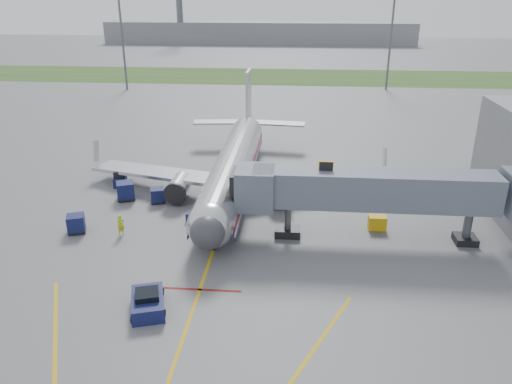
# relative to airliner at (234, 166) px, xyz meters

# --- Properties ---
(ground) EXTENTS (400.00, 400.00, 0.00)m
(ground) POSITION_rel_airliner_xyz_m (-0.00, -15.25, -2.65)
(ground) COLOR #565659
(ground) RESTS_ON ground
(grass_strip) EXTENTS (300.00, 25.00, 0.01)m
(grass_strip) POSITION_rel_airliner_xyz_m (-0.00, 74.75, -2.64)
(grass_strip) COLOR #2D4C1E
(grass_strip) RESTS_ON ground
(apron_markings) EXTENTS (21.52, 50.00, 0.01)m
(apron_markings) POSITION_rel_airliner_xyz_m (-0.00, -22.65, -2.64)
(apron_markings) COLOR gold
(apron_markings) RESTS_ON ground
(airliner) EXTENTS (32.10, 35.67, 10.25)m
(airliner) POSITION_rel_airliner_xyz_m (0.00, 0.00, 0.00)
(airliner) COLOR silver
(airliner) RESTS_ON ground
(jet_bridge) EXTENTS (25.30, 4.00, 6.90)m
(jet_bridge) POSITION_rel_airliner_xyz_m (12.86, -10.25, 1.82)
(jet_bridge) COLOR slate
(jet_bridge) RESTS_ON ground
(light_mast_left) EXTENTS (2.00, 0.44, 20.40)m
(light_mast_left) POSITION_rel_airliner_xyz_m (-30.00, 54.75, 8.13)
(light_mast_left) COLOR #595B60
(light_mast_left) RESTS_ON ground
(light_mast_right) EXTENTS (2.00, 0.44, 20.40)m
(light_mast_right) POSITION_rel_airliner_xyz_m (25.00, 59.75, 8.13)
(light_mast_right) COLOR #595B60
(light_mast_right) RESTS_ON ground
(distant_terminal) EXTENTS (120.00, 14.00, 8.00)m
(distant_terminal) POSITION_rel_airliner_xyz_m (-10.00, 154.75, 1.35)
(distant_terminal) COLOR slate
(distant_terminal) RESTS_ON ground
(pushback_tug) EXTENTS (3.02, 3.90, 1.43)m
(pushback_tug) POSITION_rel_airliner_xyz_m (-2.95, -21.96, -2.05)
(pushback_tug) COLOR #0E0F3E
(pushback_tug) RESTS_ON ground
(baggage_tug) EXTENTS (1.75, 2.61, 1.67)m
(baggage_tug) POSITION_rel_airliner_xyz_m (-12.60, 0.36, -1.91)
(baggage_tug) COLOR #0E0F3E
(baggage_tug) RESTS_ON ground
(baggage_cart_a) EXTENTS (1.73, 1.73, 1.48)m
(baggage_cart_a) POSITION_rel_airliner_xyz_m (-7.19, -4.08, -1.89)
(baggage_cart_a) COLOR #0E0F3E
(baggage_cart_a) RESTS_ON ground
(baggage_cart_b) EXTENTS (2.23, 2.23, 1.84)m
(baggage_cart_b) POSITION_rel_airliner_xyz_m (-10.61, -3.63, -1.71)
(baggage_cart_b) COLOR #0E0F3E
(baggage_cart_b) RESTS_ON ground
(baggage_cart_c) EXTENTS (1.92, 1.92, 1.61)m
(baggage_cart_c) POSITION_rel_airliner_xyz_m (-12.53, -11.20, -1.82)
(baggage_cart_c) COLOR #0E0F3E
(baggage_cart_c) RESTS_ON ground
(belt_loader) EXTENTS (1.85, 3.85, 1.82)m
(belt_loader) POSITION_rel_airliner_xyz_m (-2.50, -6.92, -2.19)
(belt_loader) COLOR #0E0F3E
(belt_loader) RESTS_ON ground
(ground_power_cart) EXTENTS (1.56, 1.05, 1.24)m
(ground_power_cart) POSITION_rel_airliner_xyz_m (13.91, -8.27, -2.03)
(ground_power_cart) COLOR #E8B40D
(ground_power_cart) RESTS_ON ground
(ramp_worker) EXTENTS (0.77, 0.82, 1.89)m
(ramp_worker) POSITION_rel_airliner_xyz_m (-8.41, -11.41, -1.70)
(ramp_worker) COLOR #A9C717
(ramp_worker) RESTS_ON ground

